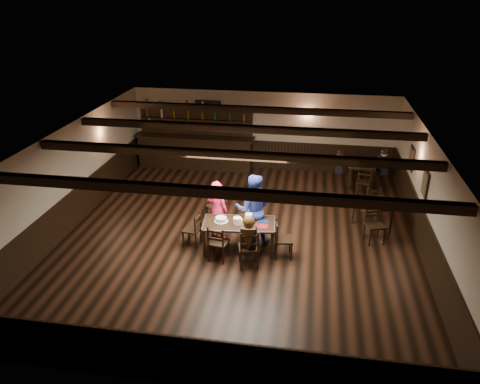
# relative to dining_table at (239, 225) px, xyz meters

# --- Properties ---
(ground) EXTENTS (10.00, 10.00, 0.00)m
(ground) POSITION_rel_dining_table_xyz_m (-0.10, 0.64, -0.68)
(ground) COLOR black
(ground) RESTS_ON ground
(room_shell) EXTENTS (9.02, 10.02, 2.71)m
(room_shell) POSITION_rel_dining_table_xyz_m (-0.09, 0.68, 1.06)
(room_shell) COLOR beige
(room_shell) RESTS_ON ground
(dining_table) EXTENTS (1.81, 1.04, 0.75)m
(dining_table) POSITION_rel_dining_table_xyz_m (0.00, 0.00, 0.00)
(dining_table) COLOR black
(dining_table) RESTS_ON ground
(chair_near_left) EXTENTS (0.49, 0.47, 0.92)m
(chair_near_left) POSITION_rel_dining_table_xyz_m (-0.42, -0.58, -0.15)
(chair_near_left) COLOR black
(chair_near_left) RESTS_ON ground
(chair_near_right) EXTENTS (0.54, 0.52, 0.96)m
(chair_near_right) POSITION_rel_dining_table_xyz_m (0.35, -0.74, -0.12)
(chair_near_right) COLOR black
(chair_near_right) RESTS_ON ground
(chair_end_left) EXTENTS (0.45, 0.46, 0.88)m
(chair_end_left) POSITION_rel_dining_table_xyz_m (-1.11, 0.02, -0.17)
(chair_end_left) COLOR black
(chair_end_left) RESTS_ON ground
(chair_end_right) EXTENTS (0.47, 0.49, 0.93)m
(chair_end_right) POSITION_rel_dining_table_xyz_m (1.01, -0.14, -0.14)
(chair_end_right) COLOR black
(chair_end_right) RESTS_ON ground
(chair_far_pushed) EXTENTS (0.63, 0.63, 0.98)m
(chair_far_pushed) POSITION_rel_dining_table_xyz_m (-0.90, 1.37, -0.11)
(chair_far_pushed) COLOR black
(chair_far_pushed) RESTS_ON ground
(woman_pink) EXTENTS (0.66, 0.52, 1.58)m
(woman_pink) POSITION_rel_dining_table_xyz_m (-0.65, 0.50, 0.11)
(woman_pink) COLOR #D72D72
(woman_pink) RESTS_ON ground
(man_blue) EXTENTS (0.95, 0.78, 1.82)m
(man_blue) POSITION_rel_dining_table_xyz_m (0.27, 0.46, 0.23)
(man_blue) COLOR navy
(man_blue) RESTS_ON ground
(seated_person) EXTENTS (0.36, 0.54, 0.87)m
(seated_person) POSITION_rel_dining_table_xyz_m (0.33, -0.68, 0.17)
(seated_person) COLOR black
(seated_person) RESTS_ON ground
(cake) EXTENTS (0.34, 0.34, 0.11)m
(cake) POSITION_rel_dining_table_xyz_m (-0.44, -0.00, 0.12)
(cake) COLOR white
(cake) RESTS_ON dining_table
(plate_stack_a) EXTENTS (0.19, 0.19, 0.18)m
(plate_stack_a) POSITION_rel_dining_table_xyz_m (-0.03, -0.09, 0.16)
(plate_stack_a) COLOR white
(plate_stack_a) RESTS_ON dining_table
(plate_stack_b) EXTENTS (0.18, 0.18, 0.21)m
(plate_stack_b) POSITION_rel_dining_table_xyz_m (0.22, 0.08, 0.18)
(plate_stack_b) COLOR white
(plate_stack_b) RESTS_ON dining_table
(tea_light) EXTENTS (0.05, 0.05, 0.06)m
(tea_light) POSITION_rel_dining_table_xyz_m (0.04, 0.11, 0.09)
(tea_light) COLOR #A5A8AD
(tea_light) RESTS_ON dining_table
(salt_shaker) EXTENTS (0.03, 0.03, 0.08)m
(salt_shaker) POSITION_rel_dining_table_xyz_m (0.35, 0.00, 0.11)
(salt_shaker) COLOR silver
(salt_shaker) RESTS_ON dining_table
(pepper_shaker) EXTENTS (0.04, 0.04, 0.10)m
(pepper_shaker) POSITION_rel_dining_table_xyz_m (0.46, -0.06, 0.12)
(pepper_shaker) COLOR #A5A8AD
(pepper_shaker) RESTS_ON dining_table
(drink_glass) EXTENTS (0.07, 0.07, 0.10)m
(drink_glass) POSITION_rel_dining_table_xyz_m (0.25, 0.12, 0.12)
(drink_glass) COLOR silver
(drink_glass) RESTS_ON dining_table
(menu_red) EXTENTS (0.32, 0.23, 0.00)m
(menu_red) POSITION_rel_dining_table_xyz_m (0.55, -0.08, 0.07)
(menu_red) COLOR maroon
(menu_red) RESTS_ON dining_table
(menu_blue) EXTENTS (0.31, 0.25, 0.00)m
(menu_blue) POSITION_rel_dining_table_xyz_m (0.57, 0.18, 0.07)
(menu_blue) COLOR #0D1D41
(menu_blue) RESTS_ON dining_table
(bar_counter) EXTENTS (4.16, 0.70, 2.20)m
(bar_counter) POSITION_rel_dining_table_xyz_m (-2.42, 5.36, 0.04)
(bar_counter) COLOR black
(bar_counter) RESTS_ON ground
(back_table_a) EXTENTS (1.12, 1.12, 0.75)m
(back_table_a) POSITION_rel_dining_table_xyz_m (3.30, 1.64, -0.03)
(back_table_a) COLOR black
(back_table_a) RESTS_ON ground
(back_table_b) EXTENTS (0.97, 0.97, 0.75)m
(back_table_b) POSITION_rel_dining_table_xyz_m (3.24, 4.47, -0.03)
(back_table_b) COLOR black
(back_table_b) RESTS_ON ground
(bg_patron_left) EXTENTS (0.23, 0.36, 0.73)m
(bg_patron_left) POSITION_rel_dining_table_xyz_m (2.50, 4.46, 0.15)
(bg_patron_left) COLOR black
(bg_patron_left) RESTS_ON ground
(bg_patron_right) EXTENTS (0.32, 0.43, 0.82)m
(bg_patron_right) POSITION_rel_dining_table_xyz_m (3.86, 4.55, 0.19)
(bg_patron_right) COLOR black
(bg_patron_right) RESTS_ON ground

